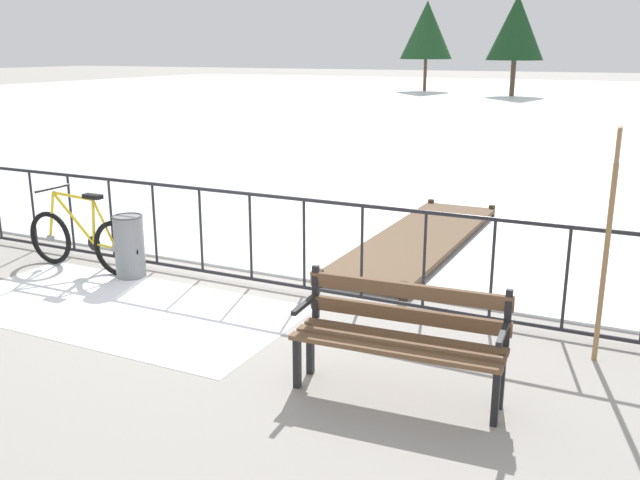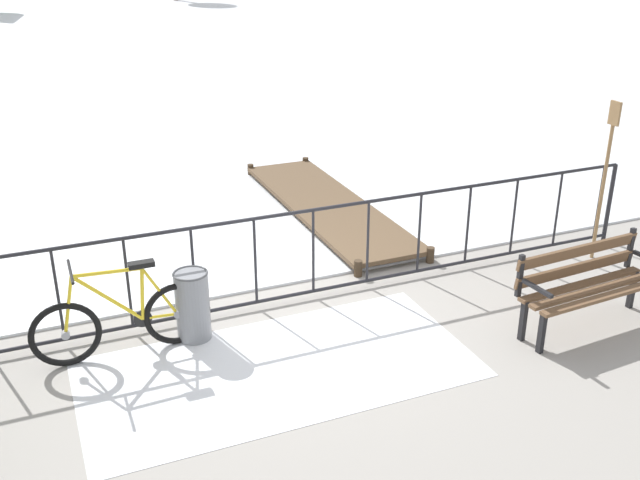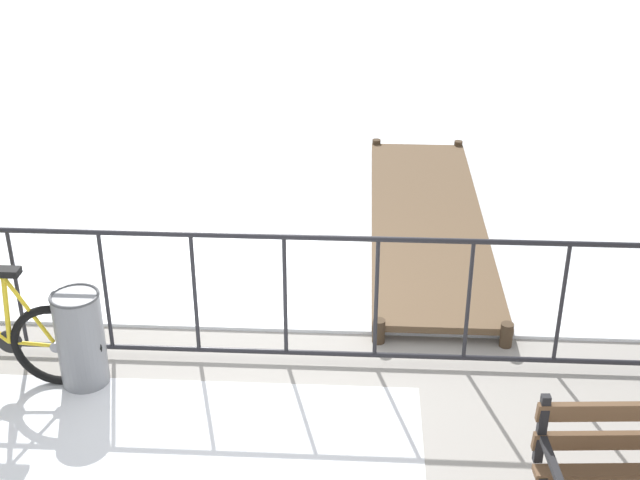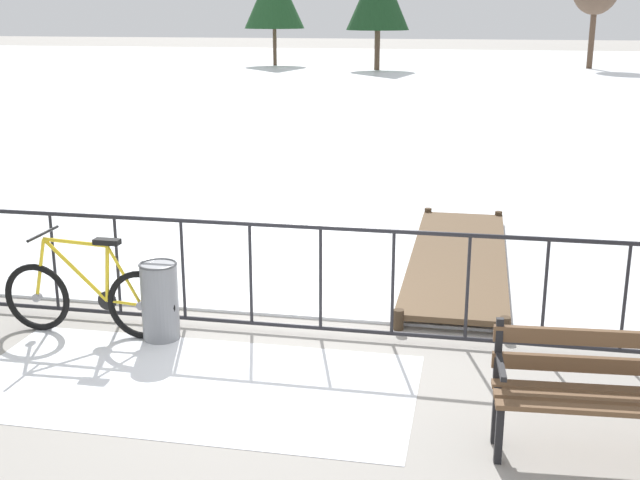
% 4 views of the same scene
% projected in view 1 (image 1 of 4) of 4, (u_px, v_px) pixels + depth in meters
% --- Properties ---
extents(ground_plane, '(160.00, 160.00, 0.00)m').
position_uv_depth(ground_plane, '(227.00, 281.00, 7.94)').
color(ground_plane, '#9E9991').
extents(frozen_pond, '(80.00, 56.00, 0.03)m').
position_uv_depth(frozen_pond, '(563.00, 105.00, 32.53)').
color(frozen_pond, white).
rests_on(frozen_pond, ground).
extents(snow_patch, '(3.67, 1.81, 0.01)m').
position_uv_depth(snow_patch, '(120.00, 308.00, 7.12)').
color(snow_patch, white).
rests_on(snow_patch, ground).
extents(railing_fence, '(9.06, 0.06, 1.07)m').
position_uv_depth(railing_fence, '(225.00, 234.00, 7.79)').
color(railing_fence, '#232328').
rests_on(railing_fence, ground).
extents(bicycle_near_railing, '(1.71, 0.52, 0.97)m').
position_uv_depth(bicycle_near_railing, '(82.00, 240.00, 8.27)').
color(bicycle_near_railing, black).
rests_on(bicycle_near_railing, ground).
extents(park_bench, '(1.63, 0.59, 0.89)m').
position_uv_depth(park_bench, '(401.00, 330.00, 5.25)').
color(park_bench, brown).
rests_on(park_bench, ground).
extents(trash_bin, '(0.35, 0.35, 0.73)m').
position_uv_depth(trash_bin, '(129.00, 246.00, 8.01)').
color(trash_bin, gray).
rests_on(trash_bin, ground).
extents(oar_upright, '(0.04, 0.16, 1.98)m').
position_uv_depth(oar_upright, '(609.00, 231.00, 5.64)').
color(oar_upright, '#937047').
rests_on(oar_upright, ground).
extents(wooden_dock, '(1.10, 4.25, 0.20)m').
position_uv_depth(wooden_dock, '(420.00, 238.00, 9.32)').
color(wooden_dock, brown).
rests_on(wooden_dock, ground).
extents(tree_far_west, '(3.23, 3.23, 5.43)m').
position_uv_depth(tree_far_west, '(427.00, 30.00, 42.71)').
color(tree_far_west, brown).
rests_on(tree_far_west, ground).
extents(tree_centre, '(3.13, 3.13, 5.45)m').
position_uv_depth(tree_centre, '(516.00, 28.00, 38.10)').
color(tree_centre, brown).
rests_on(tree_centre, ground).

